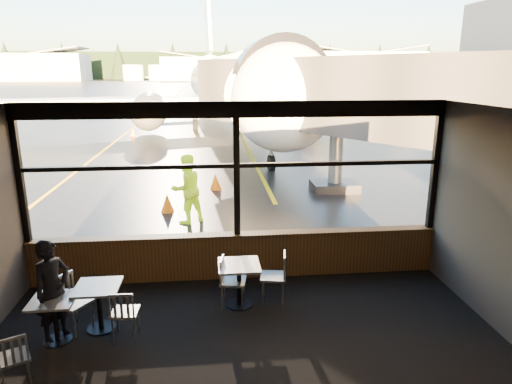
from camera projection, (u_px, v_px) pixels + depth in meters
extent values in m
plane|color=black|center=(210.00, 85.00, 124.54)|extent=(520.00, 520.00, 0.00)
cube|color=black|center=(251.00, 370.00, 6.34)|extent=(8.00, 6.00, 0.01)
cube|color=#38332D|center=(250.00, 118.00, 5.44)|extent=(8.00, 6.00, 0.04)
cube|color=brown|center=(237.00, 256.00, 9.11)|extent=(8.00, 0.28, 0.90)
cube|color=black|center=(236.00, 109.00, 8.36)|extent=(8.00, 0.18, 0.30)
cube|color=black|center=(19.00, 175.00, 8.27)|extent=(0.12, 0.12, 2.60)
cube|color=black|center=(237.00, 171.00, 8.66)|extent=(0.12, 0.12, 2.60)
cube|color=black|center=(435.00, 166.00, 9.04)|extent=(0.12, 0.12, 2.60)
cube|color=black|center=(236.00, 165.00, 8.63)|extent=(8.00, 0.10, 0.08)
imported|color=black|center=(53.00, 290.00, 6.93)|extent=(0.67, 0.70, 1.61)
imported|color=#BFF219|center=(187.00, 189.00, 12.32)|extent=(1.16, 1.10, 1.88)
cone|color=#FD4608|center=(216.00, 182.00, 15.92)|extent=(0.40, 0.40, 0.56)
cone|color=#E05507|center=(133.00, 132.00, 28.75)|extent=(0.37, 0.37, 0.51)
cylinder|color=silver|center=(133.00, 73.00, 180.40)|extent=(8.00, 8.00, 6.00)
cylinder|color=silver|center=(159.00, 73.00, 181.38)|extent=(8.00, 8.00, 6.00)
cylinder|color=silver|center=(184.00, 73.00, 182.36)|extent=(8.00, 8.00, 6.00)
cube|color=black|center=(209.00, 66.00, 209.47)|extent=(360.00, 3.00, 12.00)
cone|color=#F04D07|center=(167.00, 203.00, 13.39)|extent=(0.39, 0.39, 0.55)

